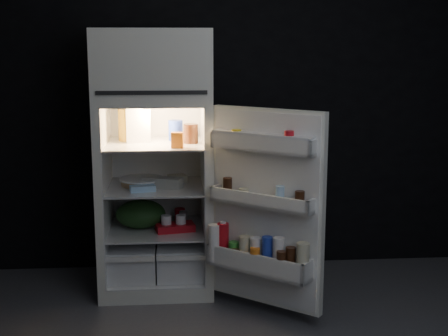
{
  "coord_description": "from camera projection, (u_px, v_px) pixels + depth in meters",
  "views": [
    {
      "loc": [
        -0.35,
        -2.92,
        1.68
      ],
      "look_at": [
        -0.03,
        1.0,
        0.9
      ],
      "focal_mm": 50.0,
      "sensor_mm": 36.0,
      "label": 1
    }
  ],
  "objects": [
    {
      "name": "amber_bottle",
      "position": [
        125.0,
        125.0,
        4.29
      ],
      "size": [
        0.09,
        0.09,
        0.22
      ],
      "primitive_type": "cylinder",
      "rotation": [
        0.0,
        0.0,
        -0.03
      ],
      "color": "gold",
      "rests_on": "refrigerator"
    },
    {
      "name": "wall_back",
      "position": [
        221.0,
        90.0,
        4.61
      ],
      "size": [
        4.0,
        0.0,
        2.7
      ],
      "primitive_type": "cube",
      "color": "black",
      "rests_on": "ground"
    },
    {
      "name": "flat_package",
      "position": [
        143.0,
        188.0,
        4.12
      ],
      "size": [
        0.18,
        0.11,
        0.04
      ],
      "primitive_type": "cube",
      "rotation": [
        0.0,
        0.0,
        0.2
      ],
      "color": "#99C5EC",
      "rests_on": "refrigerator"
    },
    {
      "name": "pie",
      "position": [
        142.0,
        182.0,
        4.3
      ],
      "size": [
        0.37,
        0.37,
        0.04
      ],
      "primitive_type": "cylinder",
      "rotation": [
        0.0,
        0.0,
        0.44
      ],
      "color": "tan",
      "rests_on": "refrigerator"
    },
    {
      "name": "jam_jar",
      "position": [
        191.0,
        134.0,
        4.2
      ],
      "size": [
        0.12,
        0.12,
        0.13
      ],
      "primitive_type": "cylinder",
      "rotation": [
        0.0,
        0.0,
        0.25
      ],
      "color": "#31190D",
      "rests_on": "refrigerator"
    },
    {
      "name": "fridge_door",
      "position": [
        264.0,
        213.0,
        3.78
      ],
      "size": [
        0.68,
        0.6,
        1.22
      ],
      "color": "white",
      "rests_on": "ground"
    },
    {
      "name": "small_carton",
      "position": [
        177.0,
        140.0,
        4.01
      ],
      "size": [
        0.08,
        0.07,
        0.1
      ],
      "primitive_type": "cube",
      "rotation": [
        0.0,
        0.0,
        -0.13
      ],
      "color": "orange",
      "rests_on": "refrigerator"
    },
    {
      "name": "milk_jug",
      "position": [
        138.0,
        124.0,
        4.25
      ],
      "size": [
        0.17,
        0.17,
        0.24
      ],
      "primitive_type": "cube",
      "rotation": [
        0.0,
        0.0,
        0.09
      ],
      "color": "white",
      "rests_on": "refrigerator"
    },
    {
      "name": "small_can_red",
      "position": [
        180.0,
        215.0,
        4.51
      ],
      "size": [
        0.09,
        0.09,
        0.09
      ],
      "primitive_type": "cylinder",
      "rotation": [
        0.0,
        0.0,
        -0.26
      ],
      "color": "red",
      "rests_on": "refrigerator"
    },
    {
      "name": "produce_bag",
      "position": [
        141.0,
        214.0,
        4.33
      ],
      "size": [
        0.41,
        0.37,
        0.2
      ],
      "primitive_type": "ellipsoid",
      "rotation": [
        0.0,
        0.0,
        -0.27
      ],
      "color": "#193815",
      "rests_on": "refrigerator"
    },
    {
      "name": "egg_carton",
      "position": [
        163.0,
        183.0,
        4.23
      ],
      "size": [
        0.29,
        0.19,
        0.07
      ],
      "primitive_type": "cube",
      "rotation": [
        0.0,
        0.0,
        -0.36
      ],
      "color": "gray",
      "rests_on": "refrigerator"
    },
    {
      "name": "wrapped_pkg",
      "position": [
        177.0,
        178.0,
        4.41
      ],
      "size": [
        0.14,
        0.13,
        0.05
      ],
      "primitive_type": "cube",
      "rotation": [
        0.0,
        0.0,
        0.28
      ],
      "color": "beige",
      "rests_on": "refrigerator"
    },
    {
      "name": "refrigerator",
      "position": [
        155.0,
        152.0,
        4.28
      ],
      "size": [
        0.76,
        0.71,
        1.78
      ],
      "color": "white",
      "rests_on": "ground"
    },
    {
      "name": "wall_front",
      "position": [
        345.0,
        207.0,
        1.28
      ],
      "size": [
        4.0,
        0.0,
        2.7
      ],
      "primitive_type": "cube",
      "color": "black",
      "rests_on": "ground"
    },
    {
      "name": "small_can_silver",
      "position": [
        183.0,
        218.0,
        4.44
      ],
      "size": [
        0.08,
        0.08,
        0.09
      ],
      "primitive_type": "cylinder",
      "rotation": [
        0.0,
        0.0,
        -0.42
      ],
      "color": "silver",
      "rests_on": "refrigerator"
    },
    {
      "name": "mayo_jar",
      "position": [
        176.0,
        130.0,
        4.32
      ],
      "size": [
        0.11,
        0.11,
        0.14
      ],
      "primitive_type": "cylinder",
      "rotation": [
        0.0,
        0.0,
        0.16
      ],
      "color": "#1F37AB",
      "rests_on": "refrigerator"
    },
    {
      "name": "yogurt_tray",
      "position": [
        175.0,
        227.0,
        4.27
      ],
      "size": [
        0.28,
        0.18,
        0.05
      ],
      "primitive_type": "cube",
      "rotation": [
        0.0,
        0.0,
        0.18
      ],
      "color": "red",
      "rests_on": "refrigerator"
    }
  ]
}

